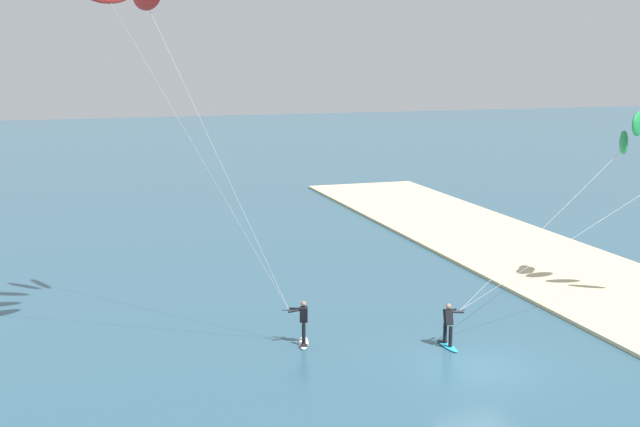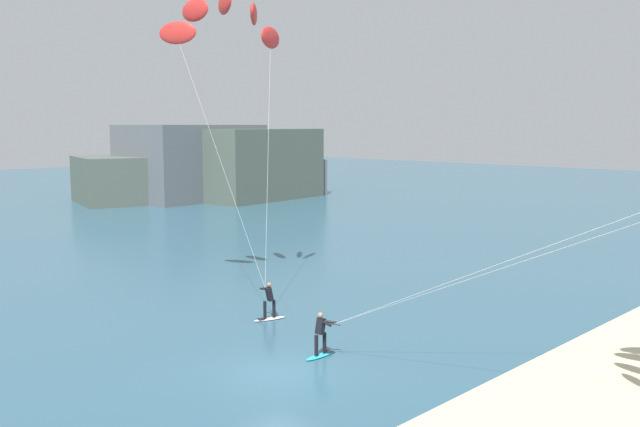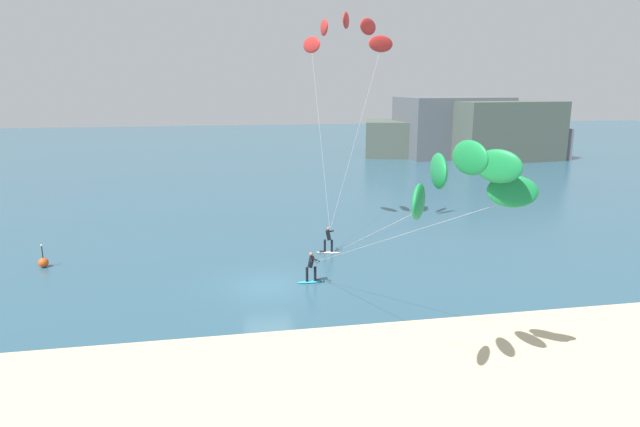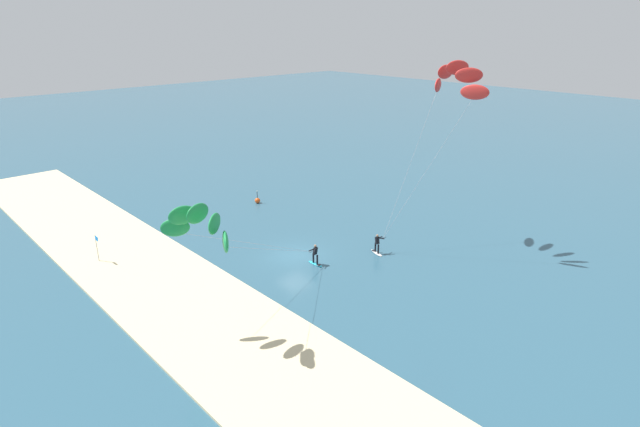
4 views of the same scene
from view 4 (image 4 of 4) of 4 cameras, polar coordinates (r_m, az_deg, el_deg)
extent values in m
plane|color=#2D566B|center=(41.47, -2.81, -4.72)|extent=(240.00, 240.00, 0.00)
cube|color=beige|center=(36.43, -15.40, -9.18)|extent=(80.00, 8.81, 0.16)
ellipsoid|color=#23ADD1|center=(39.95, -0.53, -5.66)|extent=(1.51, 0.39, 0.08)
cube|color=black|center=(39.66, -0.12, -5.79)|extent=(0.29, 0.29, 0.02)
cylinder|color=black|center=(39.91, -0.75, -5.01)|extent=(0.14, 0.14, 0.78)
cylinder|color=black|center=(39.62, -0.31, -5.21)|extent=(0.14, 0.14, 0.78)
cube|color=black|center=(39.47, -0.53, -4.20)|extent=(0.33, 0.31, 0.63)
sphere|color=#9E7051|center=(39.30, -0.54, -3.65)|extent=(0.20, 0.20, 0.20)
cylinder|color=black|center=(38.99, -0.97, -4.29)|extent=(0.17, 0.54, 0.03)
cylinder|color=black|center=(39.13, -0.61, -4.14)|extent=(0.43, 0.53, 0.15)
cylinder|color=black|center=(39.24, -0.88, -4.07)|extent=(0.16, 0.61, 0.15)
ellipsoid|color=#1E9347|center=(29.99, -15.93, -1.53)|extent=(1.09, 1.58, 1.10)
ellipsoid|color=#1E9347|center=(29.19, -15.17, -0.19)|extent=(0.53, 1.67, 1.10)
ellipsoid|color=#1E9347|center=(28.26, -13.56, 0.01)|extent=(0.74, 1.67, 1.10)
ellipsoid|color=#1E9347|center=(27.59, -11.75, -1.12)|extent=(1.26, 1.49, 1.10)
ellipsoid|color=#1E9347|center=(27.48, -10.55, -3.12)|extent=(1.58, 1.09, 1.10)
cylinder|color=#B2B2B7|center=(34.25, -7.47, -3.35)|extent=(1.17, 11.45, 5.23)
cylinder|color=#B2B2B7|center=(33.18, -4.92, -4.06)|extent=(4.81, 10.47, 5.23)
ellipsoid|color=white|center=(42.03, 6.36, -4.41)|extent=(1.54, 0.77, 0.08)
cube|color=black|center=(42.32, 6.07, -4.14)|extent=(0.35, 0.36, 0.02)
cylinder|color=black|center=(41.68, 6.55, -3.99)|extent=(0.14, 0.14, 0.78)
cylinder|color=black|center=(42.02, 6.23, -3.77)|extent=(0.14, 0.14, 0.78)
cube|color=black|center=(41.57, 6.42, -3.01)|extent=(0.39, 0.38, 0.63)
sphere|color=#9E7051|center=(41.40, 6.45, -2.48)|extent=(0.20, 0.20, 0.20)
cylinder|color=black|center=(41.75, 7.11, -2.71)|extent=(0.23, 0.52, 0.03)
cylinder|color=black|center=(41.71, 6.70, -2.67)|extent=(0.09, 0.60, 0.15)
cylinder|color=black|center=(41.53, 6.84, -2.78)|extent=(0.48, 0.50, 0.15)
ellipsoid|color=red|center=(39.80, 16.96, 12.88)|extent=(2.03, 1.11, 1.10)
ellipsoid|color=red|center=(40.38, 16.35, 14.65)|extent=(1.68, 1.71, 1.10)
ellipsoid|color=red|center=(41.55, 15.14, 15.51)|extent=(1.07, 2.04, 1.10)
ellipsoid|color=red|center=(42.81, 13.89, 15.17)|extent=(0.34, 2.08, 1.10)
ellipsoid|color=red|center=(43.64, 13.09, 13.84)|extent=(1.11, 2.03, 1.10)
cylinder|color=#B2B2B7|center=(40.29, 11.84, 4.71)|extent=(4.36, 4.40, 11.37)
cylinder|color=#B2B2B7|center=(42.23, 10.11, 5.56)|extent=(0.11, 6.17, 11.37)
sphere|color=#EA5119|center=(53.60, -7.02, 1.46)|extent=(0.56, 0.56, 0.56)
cylinder|color=#262628|center=(53.40, -7.05, 2.09)|extent=(0.06, 0.06, 0.70)
sphere|color=#F2F2CC|center=(53.27, -7.07, 2.51)|extent=(0.12, 0.12, 0.12)
cylinder|color=gray|center=(43.38, -23.72, -3.55)|extent=(0.05, 0.05, 2.20)
cube|color=#1E84E5|center=(42.80, -23.76, -2.59)|extent=(0.52, 0.03, 0.36)
camera|label=1|loc=(66.38, -8.14, 14.50)|focal=47.94mm
camera|label=2|loc=(45.73, -33.73, 5.52)|focal=39.13mm
camera|label=3|loc=(32.14, -47.55, 0.36)|focal=31.17mm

